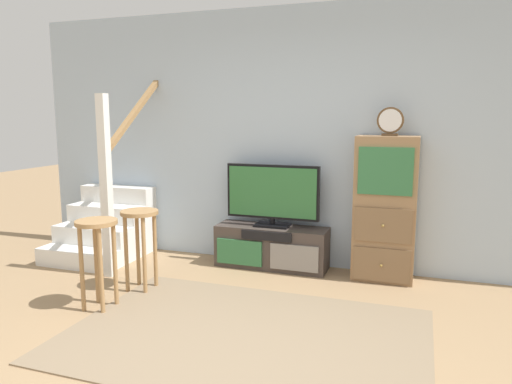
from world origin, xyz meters
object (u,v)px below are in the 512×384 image
desk_clock (390,122)px  television (272,194)px  side_cabinet (385,209)px  media_console (272,247)px  bar_stool_far (140,231)px  bar_stool_near (97,244)px

desk_clock → television: bearing=178.6°
side_cabinet → desk_clock: (0.01, -0.02, 0.84)m
media_console → desk_clock: (1.16, -0.00, 1.32)m
side_cabinet → desk_clock: size_ratio=5.22×
side_cabinet → bar_stool_far: side_cabinet is taller
side_cabinet → television: bearing=179.3°
desk_clock → media_console: bearing=179.8°
side_cabinet → bar_stool_far: (-2.08, -1.02, -0.15)m
bar_stool_far → television: bearing=47.7°
television → bar_stool_far: size_ratio=1.34×
television → desk_clock: size_ratio=3.69×
media_console → bar_stool_far: 1.42m
bar_stool_far → side_cabinet: bearing=26.1°
television → desk_clock: 1.38m
media_console → desk_clock: bearing=-0.2°
desk_clock → bar_stool_far: (-2.10, -1.01, -0.99)m
bar_stool_near → bar_stool_far: size_ratio=1.01×
media_console → bar_stool_far: size_ratio=1.59×
side_cabinet → desk_clock: desk_clock is taller
television → bar_stool_far: bearing=-132.3°
bar_stool_near → desk_clock: bearing=34.6°
television → side_cabinet: 1.14m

